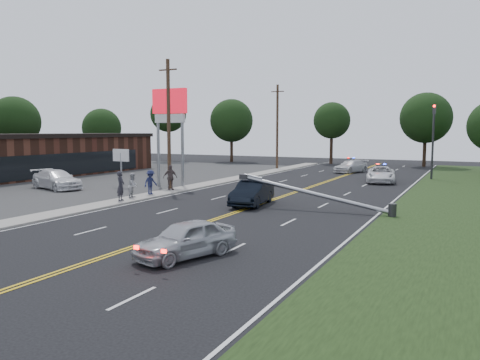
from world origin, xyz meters
The scene contains 26 objects.
ground centered at (0.00, 0.00, 0.00)m, with size 120.00×120.00×0.00m, color black.
parking_lot centered at (-20.00, 10.00, 0.01)m, with size 25.00×60.00×0.01m, color #2D2D2D.
sidewalk centered at (-8.40, 10.00, 0.06)m, with size 1.80×70.00×0.12m, color gray.
centerline_yellow centered at (0.00, 10.00, 0.01)m, with size 0.36×80.00×0.00m, color gold.
pharmacy_building centered at (-27.99, 14.00, 2.20)m, with size 8.40×30.40×4.30m.
pylon_sign centered at (-10.50, 14.00, 6.00)m, with size 3.20×0.35×8.00m.
small_sign centered at (-14.00, 12.00, 2.33)m, with size 1.60×0.14×3.10m.
traffic_signal centered at (8.30, 30.00, 4.21)m, with size 0.28×0.41×7.05m.
fallen_streetlight centered at (4.19, 8.00, 0.92)m, with size 9.36×0.44×1.91m.
utility_pole_mid centered at (-9.20, 12.00, 5.08)m, with size 1.60×0.28×10.00m.
utility_pole_far centered at (-9.20, 34.00, 5.08)m, with size 1.60×0.28×10.00m.
tree_2 centered at (-36.03, 19.21, 5.65)m, with size 5.83×5.83×8.58m.
tree_3 centered at (-34.42, 31.68, 5.01)m, with size 5.28×5.28×7.67m.
tree_4 centered at (-29.83, 40.99, 7.10)m, with size 5.43×5.43×9.84m.
tree_5 centered at (-20.55, 43.91, 6.09)m, with size 6.35×6.35×9.28m.
tree_6 centered at (-6.12, 46.47, 6.02)m, with size 5.07×5.07×8.58m.
tree_7 centered at (6.08, 46.58, 6.23)m, with size 6.45×6.45×9.46m.
crashed_sedan centered at (-0.31, 8.20, 0.77)m, with size 1.62×4.65×1.53m, color black.
waiting_sedan centered at (2.70, -3.82, 0.68)m, with size 1.60×3.99×1.36m, color #AFB2B8.
parked_car centered at (-17.55, 8.49, 0.76)m, with size 2.12×5.23×1.52m, color silver.
emergency_a centered at (4.49, 24.98, 0.71)m, with size 2.37×5.14×1.43m, color white.
emergency_b centered at (-0.29, 33.68, 0.69)m, with size 1.93×4.75×1.38m, color silver.
bystander_a centered at (-8.24, 5.29, 1.07)m, with size 0.69×0.46×1.90m, color #27262D.
bystander_b centered at (-8.48, 6.80, 0.94)m, with size 0.80×0.62×1.65m, color #A3A3A7.
bystander_c centered at (-8.45, 8.65, 0.98)m, with size 1.11×0.64×1.72m, color #1B2045.
bystander_d centered at (-8.63, 11.28, 1.08)m, with size 1.12×0.47×1.91m, color #584846.
Camera 1 is at (11.93, -17.77, 4.58)m, focal length 35.00 mm.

